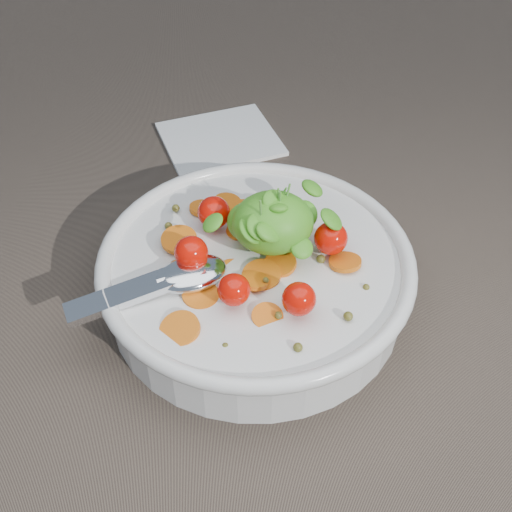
{
  "coord_description": "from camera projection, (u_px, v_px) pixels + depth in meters",
  "views": [
    {
      "loc": [
        -0.02,
        -0.44,
        0.47
      ],
      "look_at": [
        0.02,
        -0.01,
        0.06
      ],
      "focal_mm": 45.0,
      "sensor_mm": 36.0,
      "label": 1
    }
  ],
  "objects": [
    {
      "name": "ground",
      "position": [
        236.0,
        289.0,
        0.65
      ],
      "size": [
        6.0,
        6.0,
        0.0
      ],
      "primitive_type": "plane",
      "color": "#695A4B",
      "rests_on": "ground"
    },
    {
      "name": "napkin",
      "position": [
        220.0,
        139.0,
        0.84
      ],
      "size": [
        0.17,
        0.16,
        0.01
      ],
      "primitive_type": "cube",
      "rotation": [
        0.0,
        0.0,
        0.26
      ],
      "color": "white",
      "rests_on": "ground"
    },
    {
      "name": "bowl",
      "position": [
        256.0,
        274.0,
        0.62
      ],
      "size": [
        0.32,
        0.3,
        0.13
      ],
      "color": "silver",
      "rests_on": "ground"
    }
  ]
}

